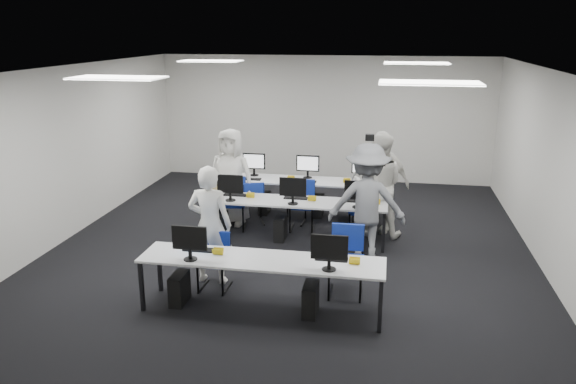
% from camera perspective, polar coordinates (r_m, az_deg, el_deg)
% --- Properties ---
extents(room, '(9.00, 9.02, 3.00)m').
position_cam_1_polar(room, '(9.35, 0.48, 3.26)').
color(room, black).
rests_on(room, ground).
extents(ceiling_panels, '(5.20, 4.60, 0.02)m').
position_cam_1_polar(ceiling_panels, '(9.13, 0.51, 12.38)').
color(ceiling_panels, white).
rests_on(ceiling_panels, room).
extents(desk_front, '(3.20, 0.70, 0.73)m').
position_cam_1_polar(desk_front, '(7.36, -2.71, -7.17)').
color(desk_front, silver).
rests_on(desk_front, ground).
extents(desk_mid, '(3.20, 0.70, 0.73)m').
position_cam_1_polar(desk_mid, '(9.75, 0.67, -1.18)').
color(desk_mid, silver).
rests_on(desk_mid, ground).
extents(desk_back, '(3.20, 0.70, 0.73)m').
position_cam_1_polar(desk_back, '(11.08, 1.87, 0.96)').
color(desk_back, silver).
rests_on(desk_back, ground).
extents(equipment_front, '(2.51, 0.41, 1.19)m').
position_cam_1_polar(equipment_front, '(7.52, -4.16, -9.37)').
color(equipment_front, '#0D43AF').
rests_on(equipment_front, desk_front).
extents(equipment_mid, '(2.91, 0.41, 1.19)m').
position_cam_1_polar(equipment_mid, '(9.87, -0.45, -2.94)').
color(equipment_mid, white).
rests_on(equipment_mid, desk_mid).
extents(equipment_back, '(2.91, 0.41, 1.19)m').
position_cam_1_polar(equipment_back, '(11.16, 2.84, -0.66)').
color(equipment_back, white).
rests_on(equipment_back, desk_back).
extents(chair_0, '(0.41, 0.44, 0.81)m').
position_cam_1_polar(chair_0, '(8.18, -7.45, -8.04)').
color(chair_0, navy).
rests_on(chair_0, ground).
extents(chair_1, '(0.48, 0.52, 0.97)m').
position_cam_1_polar(chair_1, '(7.98, 5.90, -8.23)').
color(chair_1, navy).
rests_on(chair_1, ground).
extents(chair_2, '(0.53, 0.56, 0.94)m').
position_cam_1_polar(chair_2, '(10.55, -5.58, -2.08)').
color(chair_2, navy).
rests_on(chair_2, ground).
extents(chair_3, '(0.47, 0.51, 0.91)m').
position_cam_1_polar(chair_3, '(10.43, 1.46, -2.28)').
color(chair_3, navy).
rests_on(chair_3, ground).
extents(chair_4, '(0.50, 0.53, 0.93)m').
position_cam_1_polar(chair_4, '(10.20, 7.39, -2.81)').
color(chair_4, navy).
rests_on(chair_4, ground).
extents(chair_5, '(0.55, 0.57, 0.84)m').
position_cam_1_polar(chair_5, '(10.78, -3.59, -1.80)').
color(chair_5, navy).
rests_on(chair_5, ground).
extents(chair_6, '(0.42, 0.45, 0.81)m').
position_cam_1_polar(chair_6, '(10.77, 0.63, -1.84)').
color(chair_6, navy).
rests_on(chair_6, ground).
extents(chair_7, '(0.42, 0.45, 0.82)m').
position_cam_1_polar(chair_7, '(10.57, 7.51, -2.32)').
color(chair_7, navy).
rests_on(chair_7, ground).
extents(handbag, '(0.33, 0.22, 0.27)m').
position_cam_1_polar(handbag, '(10.03, -7.53, 0.27)').
color(handbag, tan).
rests_on(handbag, desk_mid).
extents(student_0, '(0.65, 0.44, 1.76)m').
position_cam_1_polar(student_0, '(8.18, -7.93, -3.33)').
color(student_0, silver).
rests_on(student_0, ground).
extents(student_1, '(0.92, 0.73, 1.86)m').
position_cam_1_polar(student_1, '(10.07, 9.15, 0.66)').
color(student_1, silver).
rests_on(student_1, ground).
extents(student_2, '(0.94, 0.65, 1.83)m').
position_cam_1_polar(student_2, '(10.63, -5.82, 1.54)').
color(student_2, silver).
rests_on(student_2, ground).
extents(student_3, '(1.18, 0.77, 1.86)m').
position_cam_1_polar(student_3, '(10.34, 9.29, 1.08)').
color(student_3, silver).
rests_on(student_3, ground).
extents(photographer, '(1.25, 0.74, 1.90)m').
position_cam_1_polar(photographer, '(8.98, 8.04, -1.08)').
color(photographer, slate).
rests_on(photographer, ground).
extents(dslr_camera, '(0.14, 0.18, 0.10)m').
position_cam_1_polar(dslr_camera, '(8.91, 8.31, 5.50)').
color(dslr_camera, black).
rests_on(dslr_camera, photographer).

